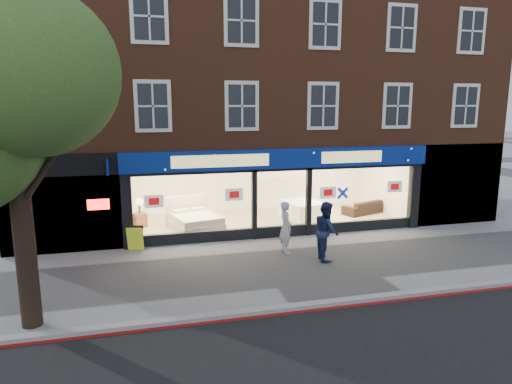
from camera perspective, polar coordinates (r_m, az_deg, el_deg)
name	(u,v)px	position (r m, az deg, el deg)	size (l,w,h in m)	color
ground	(311,264)	(14.42, 6.89, -8.88)	(120.00, 120.00, 0.00)	gray
kerb_line	(357,305)	(11.80, 12.48, -13.67)	(60.00, 0.10, 0.01)	#8C0A07
kerb_stone	(353,300)	(11.94, 12.05, -13.07)	(60.00, 0.25, 0.12)	gray
showroom_floor	(266,221)	(19.17, 1.21, -3.62)	(11.00, 4.50, 0.10)	tan
building	(255,61)	(20.26, -0.09, 16.05)	(19.00, 8.26, 10.30)	brown
street_tree	(7,100)	(10.73, -28.72, 10.01)	(4.00, 3.20, 6.60)	black
display_bed	(195,221)	(17.82, -7.65, -3.58)	(2.16, 2.43, 1.17)	beige
bedside_table	(140,220)	(18.58, -14.28, -3.40)	(0.45, 0.45, 0.55)	brown
mattress_stack	(302,209)	(19.55, 5.75, -2.18)	(1.80, 2.06, 0.70)	white
sofa	(364,207)	(20.75, 13.33, -1.81)	(2.01, 0.79, 0.59)	black
a_board	(135,238)	(15.95, -14.86, -5.63)	(0.55, 0.35, 0.84)	#E1F12A
pedestrian_grey	(286,227)	(15.10, 3.73, -4.43)	(0.63, 0.42, 1.74)	#AEB2B7
pedestrian_blue	(326,231)	(14.59, 8.78, -4.82)	(0.91, 0.71, 1.88)	#192247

